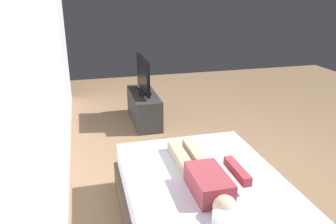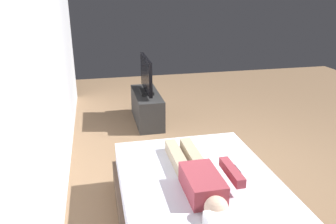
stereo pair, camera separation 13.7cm
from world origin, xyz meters
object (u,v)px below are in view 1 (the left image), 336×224
remote (240,168)px  tv (143,76)px  bed (208,212)px  tv_stand (144,108)px  person (205,176)px

remote → tv: 2.72m
bed → tv_stand: size_ratio=1.88×
remote → tv: (2.68, 0.41, 0.24)m
tv_stand → tv: 0.53m
bed → person: person is taller
tv → remote: bearing=-171.3°
bed → tv_stand: bed is taller
person → tv_stand: person is taller
bed → remote: size_ratio=13.82×
bed → tv_stand: 2.86m
person → tv: 2.83m
tv_stand → tv: (0.00, 0.00, 0.53)m
tv_stand → bed: bearing=-179.1°
tv_stand → person: bearing=-179.9°
bed → tv: 2.91m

